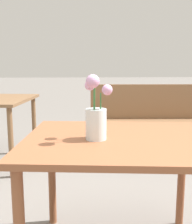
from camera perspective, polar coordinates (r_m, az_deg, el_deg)
table_front at (r=1.51m, az=4.62°, el=-8.59°), size 1.07×0.92×0.71m
flower_vase at (r=1.42m, az=-0.01°, el=-1.31°), size 0.14×0.15×0.33m
bench_near at (r=3.29m, az=11.43°, el=-1.53°), size 1.44×0.42×0.85m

